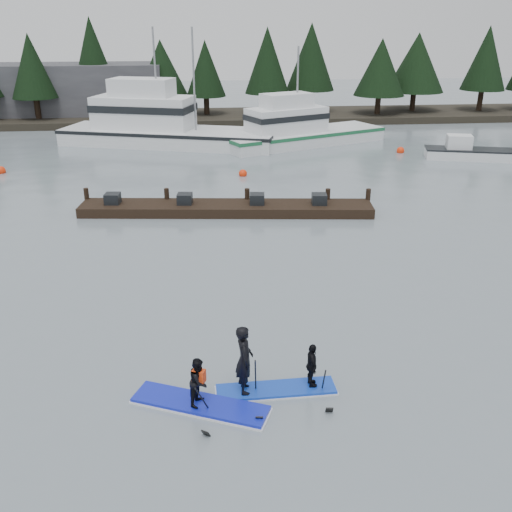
{
  "coord_description": "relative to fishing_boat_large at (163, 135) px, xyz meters",
  "views": [
    {
      "loc": [
        -1.86,
        -12.24,
        8.71
      ],
      "look_at": [
        0.0,
        6.0,
        1.1
      ],
      "focal_mm": 40.0,
      "sensor_mm": 36.0,
      "label": 1
    }
  ],
  "objects": [
    {
      "name": "ground",
      "position": [
        4.44,
        -31.27,
        -0.69
      ],
      "size": [
        160.0,
        160.0,
        0.0
      ],
      "primitive_type": "plane",
      "color": "gray",
      "rests_on": "ground"
    },
    {
      "name": "far_shore",
      "position": [
        4.44,
        10.73,
        -0.39
      ],
      "size": [
        70.0,
        8.0,
        0.6
      ],
      "primitive_type": "cube",
      "color": "#2D281E",
      "rests_on": "ground"
    },
    {
      "name": "treeline",
      "position": [
        4.44,
        10.73,
        -0.69
      ],
      "size": [
        60.0,
        4.0,
        8.0
      ],
      "primitive_type": null,
      "color": "black",
      "rests_on": "ground"
    },
    {
      "name": "waterfront_building",
      "position": [
        -9.56,
        12.73,
        1.81
      ],
      "size": [
        18.0,
        6.0,
        5.0
      ],
      "primitive_type": "cube",
      "color": "#4C4C51",
      "rests_on": "ground"
    },
    {
      "name": "fishing_boat_large",
      "position": [
        0.0,
        0.0,
        0.0
      ],
      "size": [
        16.65,
        9.13,
        9.24
      ],
      "rotation": [
        0.0,
        0.0,
        -0.31
      ],
      "color": "white",
      "rests_on": "ground"
    },
    {
      "name": "fishing_boat_medium",
      "position": [
        10.15,
        -1.14,
        -0.15
      ],
      "size": [
        13.11,
        8.52,
        7.82
      ],
      "rotation": [
        0.0,
        0.0,
        0.42
      ],
      "color": "white",
      "rests_on": "ground"
    },
    {
      "name": "skiff",
      "position": [
        20.89,
        -7.11,
        -0.34
      ],
      "size": [
        6.22,
        3.3,
        0.7
      ],
      "primitive_type": "cube",
      "rotation": [
        0.0,
        0.0,
        -0.27
      ],
      "color": "white",
      "rests_on": "ground"
    },
    {
      "name": "floating_dock",
      "position": [
        3.83,
        -17.03,
        -0.45
      ],
      "size": [
        14.22,
        3.42,
        0.47
      ],
      "primitive_type": "cube",
      "rotation": [
        0.0,
        0.0,
        -0.11
      ],
      "color": "black",
      "rests_on": "ground"
    },
    {
      "name": "buoy_b",
      "position": [
        5.21,
        -9.97,
        -0.69
      ],
      "size": [
        0.5,
        0.5,
        0.5
      ],
      "primitive_type": "sphere",
      "color": "#F8310C",
      "rests_on": "ground"
    },
    {
      "name": "buoy_a",
      "position": [
        -9.52,
        -7.8,
        -0.69
      ],
      "size": [
        0.55,
        0.55,
        0.55
      ],
      "primitive_type": "sphere",
      "color": "#F8310C",
      "rests_on": "ground"
    },
    {
      "name": "buoy_c",
      "position": [
        16.83,
        -4.65,
        -0.69
      ],
      "size": [
        0.53,
        0.53,
        0.53
      ],
      "primitive_type": "sphere",
      "color": "#F8310C",
      "rests_on": "ground"
    },
    {
      "name": "paddleboard_solo",
      "position": [
        2.38,
        -32.02,
        -0.27
      ],
      "size": [
        3.41,
        2.11,
        1.82
      ],
      "rotation": [
        0.0,
        0.0,
        -0.41
      ],
      "color": "#1421BC",
      "rests_on": "ground"
    },
    {
      "name": "paddleboard_duo",
      "position": [
        4.1,
        -31.6,
        0.03
      ],
      "size": [
        3.03,
        1.12,
        2.42
      ],
      "rotation": [
        0.0,
        0.0,
        0.02
      ],
      "color": "#143EC0",
      "rests_on": "ground"
    }
  ]
}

